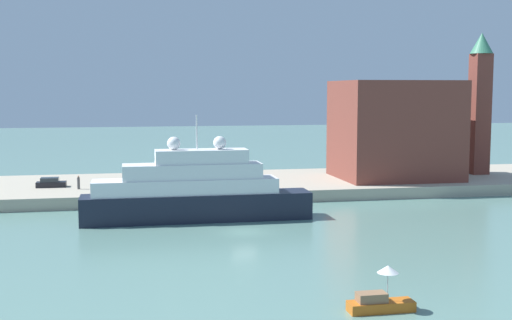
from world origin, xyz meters
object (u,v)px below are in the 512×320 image
at_px(small_motorboat, 380,299).
at_px(large_yacht, 194,192).
at_px(bell_tower, 480,98).
at_px(parked_car, 51,183).
at_px(person_figure, 79,183).
at_px(harbor_building, 395,130).
at_px(mooring_bollard, 255,188).

bearing_deg(small_motorboat, large_yacht, 105.12).
bearing_deg(small_motorboat, bell_tower, 55.18).
bearing_deg(parked_car, person_figure, -34.65).
bearing_deg(parked_car, bell_tower, 1.81).
distance_m(harbor_building, mooring_bollard, 24.78).
relative_size(parked_car, person_figure, 2.17).
bearing_deg(mooring_bollard, large_yacht, -130.42).
height_order(large_yacht, small_motorboat, large_yacht).
bearing_deg(large_yacht, person_figure, 130.30).
xyz_separation_m(harbor_building, parked_car, (-48.48, -0.06, -6.55)).
relative_size(small_motorboat, harbor_building, 0.27).
distance_m(harbor_building, person_figure, 45.25).
bearing_deg(bell_tower, mooring_bollard, -164.62).
distance_m(large_yacht, bell_tower, 51.11).
xyz_separation_m(small_motorboat, mooring_bollard, (0.03, 42.95, 1.04)).
bearing_deg(bell_tower, harbor_building, -172.40).
distance_m(person_figure, mooring_bollard, 23.04).
bearing_deg(parked_car, small_motorboat, -62.97).
bearing_deg(mooring_bollard, person_figure, 166.02).
bearing_deg(harbor_building, large_yacht, -149.23).
distance_m(large_yacht, person_figure, 20.92).
bearing_deg(person_figure, parked_car, 145.35).
bearing_deg(parked_car, harbor_building, 0.07).
xyz_separation_m(bell_tower, parked_car, (-63.00, -2.00, -11.02)).
bearing_deg(mooring_bollard, bell_tower, 15.38).
height_order(small_motorboat, mooring_bollard, small_motorboat).
xyz_separation_m(harbor_building, bell_tower, (14.52, 1.94, 4.47)).
height_order(small_motorboat, harbor_building, harbor_building).
distance_m(large_yacht, parked_car, 25.35).
bearing_deg(mooring_bollard, harbor_building, 20.15).
bearing_deg(large_yacht, bell_tower, 24.17).
distance_m(small_motorboat, parked_car, 57.38).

